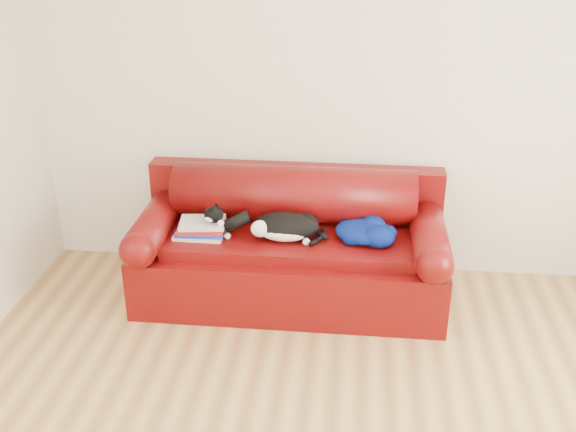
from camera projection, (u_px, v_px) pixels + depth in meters
name	position (u px, v px, depth m)	size (l,w,h in m)	color
room_shell	(371.00, 141.00, 2.73)	(4.52, 4.02, 2.61)	beige
sofa_base	(290.00, 266.00, 4.71)	(2.10, 0.90, 0.50)	#380208
sofa_back	(294.00, 212.00, 4.80)	(2.10, 1.01, 0.88)	#380208
book_stack	(201.00, 228.00, 4.55)	(0.33, 0.27, 0.10)	beige
cat	(285.00, 227.00, 4.47)	(0.65, 0.33, 0.23)	black
blanket	(365.00, 231.00, 4.49)	(0.46, 0.46, 0.14)	#02104E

